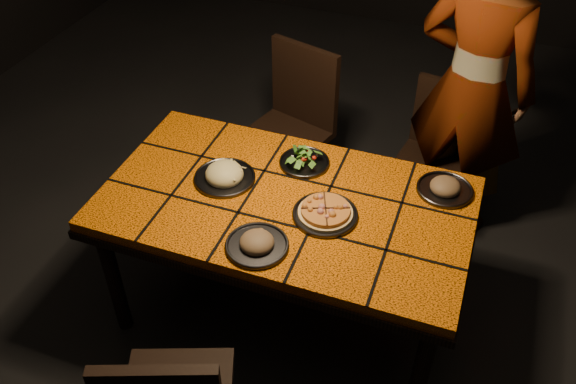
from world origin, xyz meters
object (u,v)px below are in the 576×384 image
(dining_table, at_px, (286,213))
(plate_pasta, at_px, (224,175))
(chair_far_left, at_px, (293,118))
(plate_pizza, at_px, (325,213))
(diner, at_px, (473,88))
(chair_far_right, at_px, (438,147))

(dining_table, height_order, plate_pasta, plate_pasta)
(chair_far_left, height_order, plate_pizza, chair_far_left)
(diner, distance_m, plate_pizza, 1.14)
(chair_far_left, relative_size, plate_pizza, 3.20)
(chair_far_left, bearing_deg, chair_far_right, 23.12)
(chair_far_right, distance_m, plate_pasta, 1.30)
(dining_table, xyz_separation_m, chair_far_right, (0.54, 0.98, -0.18))
(diner, bearing_deg, plate_pasta, 59.88)
(chair_far_left, relative_size, plate_pasta, 3.45)
(chair_far_right, bearing_deg, plate_pasta, -122.33)
(chair_far_left, height_order, diner, diner)
(plate_pasta, bearing_deg, chair_far_left, 88.39)
(chair_far_left, bearing_deg, plate_pizza, -46.31)
(diner, relative_size, plate_pizza, 5.84)
(chair_far_left, xyz_separation_m, diner, (0.93, 0.11, 0.33))
(dining_table, bearing_deg, diner, 56.98)
(plate_pizza, bearing_deg, dining_table, 167.32)
(diner, relative_size, plate_pasta, 6.31)
(diner, height_order, plate_pizza, diner)
(diner, bearing_deg, chair_far_right, 24.52)
(dining_table, distance_m, chair_far_left, 0.94)
(chair_far_left, height_order, plate_pasta, chair_far_left)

